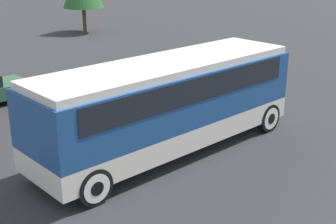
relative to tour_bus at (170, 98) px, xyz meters
The scene contains 3 objects.
ground_plane 1.81m from the tour_bus, behind, with size 120.00×120.00×0.00m, color #2D2D30.
tour_bus is the anchor object (origin of this frame).
parked_car_near 6.89m from the tour_bus, 67.25° to the left, with size 4.20×1.89×1.31m.
Camera 1 is at (-9.52, -10.25, 6.33)m, focal length 50.00 mm.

